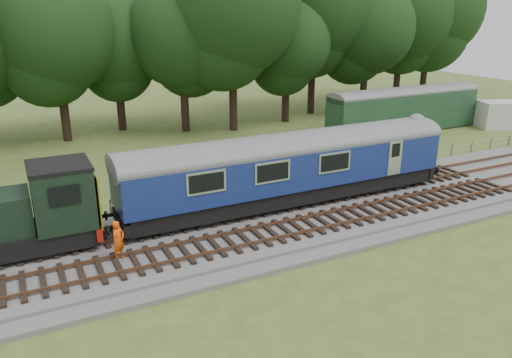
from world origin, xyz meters
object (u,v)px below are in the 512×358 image
dmu_railcar (290,162)px  caravan (507,115)px  worker (118,241)px  parked_coach (404,107)px

dmu_railcar → caravan: bearing=16.5°
dmu_railcar → worker: bearing=-165.9°
dmu_railcar → caravan: size_ratio=3.74×
worker → caravan: (36.72, 10.46, -0.03)m
dmu_railcar → caravan: (27.24, 8.07, -1.43)m
parked_coach → dmu_railcar: bearing=-148.5°
worker → parked_coach: (27.39, 13.53, 0.90)m
worker → parked_coach: bearing=-12.4°
worker → caravan: size_ratio=0.36×
parked_coach → worker: bearing=-154.1°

